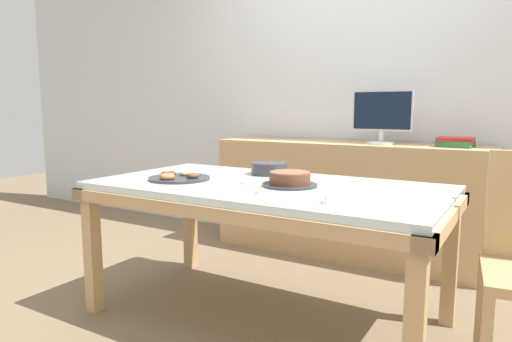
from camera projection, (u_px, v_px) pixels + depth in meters
ground_plane at (266, 317)px, 2.44m from camera, size 12.00×12.00×0.00m
wall_back at (362, 84)px, 3.56m from camera, size 8.00×0.10×2.60m
dining_table at (266, 199)px, 2.36m from camera, size 1.82×0.96×0.73m
sideboard at (346, 200)px, 3.42m from camera, size 2.01×0.44×0.86m
computer_monitor at (382, 117)px, 3.21m from camera, size 0.42×0.20×0.38m
book_stack at (455, 142)px, 2.98m from camera, size 0.23×0.19×0.06m
cake_chocolate_round at (290, 180)px, 2.26m from camera, size 0.27×0.27×0.07m
pastry_platter at (179, 177)px, 2.47m from camera, size 0.33×0.33×0.04m
plate_stack at (269, 168)px, 2.66m from camera, size 0.21×0.21×0.07m
tealight_near_cakes at (245, 182)px, 2.33m from camera, size 0.04×0.04×0.04m
tealight_centre at (260, 191)px, 2.08m from camera, size 0.04×0.04×0.04m
tealight_right_edge at (326, 201)px, 1.85m from camera, size 0.04×0.04×0.04m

